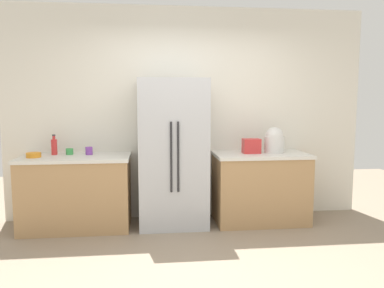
# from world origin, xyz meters

# --- Properties ---
(ground_plane) EXTENTS (9.38, 9.38, 0.00)m
(ground_plane) POSITION_xyz_m (0.00, 0.00, 0.00)
(ground_plane) COLOR gray
(kitchen_back_panel) EXTENTS (4.69, 0.10, 2.74)m
(kitchen_back_panel) POSITION_xyz_m (0.00, 1.77, 1.37)
(kitchen_back_panel) COLOR silver
(kitchen_back_panel) RESTS_ON ground_plane
(counter_left) EXTENTS (1.29, 0.69, 0.88)m
(counter_left) POSITION_xyz_m (-1.38, 1.39, 0.44)
(counter_left) COLOR tan
(counter_left) RESTS_ON ground_plane
(counter_right) EXTENTS (1.17, 0.69, 0.88)m
(counter_right) POSITION_xyz_m (0.90, 1.39, 0.44)
(counter_right) COLOR tan
(counter_right) RESTS_ON ground_plane
(refrigerator) EXTENTS (0.83, 0.67, 1.80)m
(refrigerator) POSITION_xyz_m (-0.21, 1.38, 0.90)
(refrigerator) COLOR #B7BABF
(refrigerator) RESTS_ON ground_plane
(toaster) EXTENTS (0.22, 0.15, 0.18)m
(toaster) POSITION_xyz_m (0.77, 1.39, 0.97)
(toaster) COLOR red
(toaster) RESTS_ON counter_right
(rice_cooker) EXTENTS (0.26, 0.26, 0.32)m
(rice_cooker) POSITION_xyz_m (1.08, 1.43, 1.04)
(rice_cooker) COLOR silver
(rice_cooker) RESTS_ON counter_right
(bottle_a) EXTENTS (0.07, 0.07, 0.25)m
(bottle_a) POSITION_xyz_m (-1.66, 1.53, 0.99)
(bottle_a) COLOR red
(bottle_a) RESTS_ON counter_left
(cup_a) EXTENTS (0.09, 0.09, 0.10)m
(cup_a) POSITION_xyz_m (-1.23, 1.49, 0.93)
(cup_a) COLOR purple
(cup_a) RESTS_ON counter_left
(cup_b) EXTENTS (0.09, 0.09, 0.07)m
(cup_b) POSITION_xyz_m (-1.47, 1.52, 0.92)
(cup_b) COLOR green
(cup_b) RESTS_ON counter_left
(bowl_a) EXTENTS (0.17, 0.17, 0.06)m
(bowl_a) POSITION_xyz_m (-1.84, 1.33, 0.91)
(bowl_a) COLOR orange
(bowl_a) RESTS_ON counter_left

